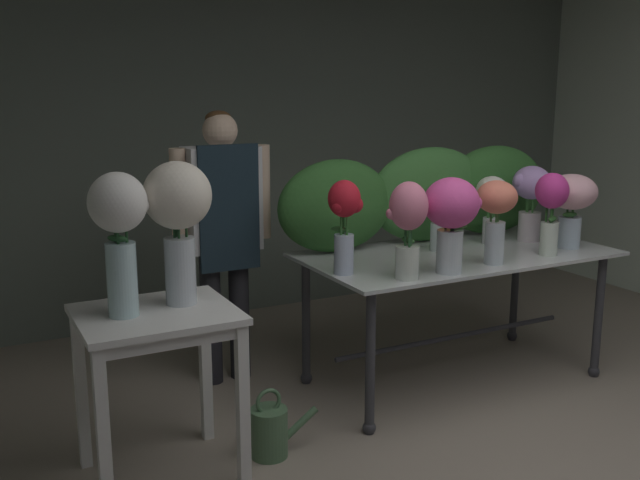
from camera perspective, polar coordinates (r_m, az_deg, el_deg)
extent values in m
plane|color=gray|center=(4.47, 4.96, -10.88)|extent=(7.77, 7.77, 0.00)
cube|color=slate|center=(5.66, -4.25, 7.88)|extent=(5.98, 0.12, 2.65)
cube|color=silver|center=(4.30, 10.66, -1.08)|extent=(1.80, 0.92, 0.02)
cylinder|color=#38383D|center=(3.69, 3.96, -9.55)|extent=(0.05, 0.05, 0.77)
sphere|color=#38383D|center=(3.84, 3.88, -14.47)|extent=(0.07, 0.07, 0.07)
cylinder|color=#38383D|center=(4.68, 21.01, -5.58)|extent=(0.05, 0.05, 0.77)
sphere|color=#38383D|center=(4.80, 20.68, -9.62)|extent=(0.07, 0.07, 0.07)
cylinder|color=#38383D|center=(4.28, -1.10, -6.39)|extent=(0.05, 0.05, 0.77)
sphere|color=#38383D|center=(4.41, -1.08, -10.76)|extent=(0.07, 0.07, 0.07)
cylinder|color=#38383D|center=(5.17, 15.04, -3.55)|extent=(0.05, 0.05, 0.77)
sphere|color=#38383D|center=(5.27, 14.83, -7.26)|extent=(0.07, 0.07, 0.07)
cylinder|color=#38383D|center=(4.44, 10.40, -7.49)|extent=(1.60, 0.03, 0.03)
cube|color=white|center=(3.25, -12.76, -5.71)|extent=(0.67, 0.58, 0.03)
cube|color=white|center=(3.26, -12.73, -6.47)|extent=(0.61, 0.52, 0.06)
cube|color=white|center=(3.11, -16.64, -14.57)|extent=(0.05, 0.05, 0.75)
cube|color=white|center=(3.25, -6.07, -12.87)|extent=(0.05, 0.05, 0.75)
cube|color=white|center=(3.56, -18.23, -11.14)|extent=(0.05, 0.05, 0.75)
cube|color=white|center=(3.68, -8.97, -9.84)|extent=(0.05, 0.05, 0.75)
cylinder|color=#232328|center=(4.34, -8.54, -6.02)|extent=(0.12, 0.12, 0.81)
cylinder|color=#232328|center=(4.40, -6.35, -5.71)|extent=(0.12, 0.12, 0.81)
cube|color=silver|center=(4.20, -7.70, 3.24)|extent=(0.42, 0.22, 0.59)
cube|color=#192833|center=(4.10, -7.14, 2.47)|extent=(0.35, 0.02, 0.71)
cylinder|color=beige|center=(4.12, -11.02, 3.27)|extent=(0.09, 0.09, 0.55)
cylinder|color=beige|center=(4.29, -4.52, 3.80)|extent=(0.09, 0.09, 0.55)
sphere|color=beige|center=(4.16, -7.85, 8.52)|extent=(0.20, 0.20, 0.20)
ellipsoid|color=brown|center=(4.18, -7.97, 9.42)|extent=(0.15, 0.15, 0.09)
ellipsoid|color=#2D6028|center=(4.18, 1.24, 2.69)|extent=(0.73, 0.27, 0.54)
ellipsoid|color=#387033|center=(4.53, 8.60, 3.56)|extent=(0.86, 0.24, 0.58)
ellipsoid|color=#2D6028|center=(4.85, 13.45, 3.85)|extent=(0.81, 0.28, 0.57)
cylinder|color=silver|center=(4.34, 17.51, 0.11)|extent=(0.10, 0.10, 0.19)
cylinder|color=#9EBCB2|center=(4.35, 17.47, -0.58)|extent=(0.09, 0.09, 0.08)
cylinder|color=#2D6028|center=(4.34, 17.71, 0.96)|extent=(0.01, 0.01, 0.30)
cylinder|color=#2D6028|center=(4.33, 17.27, 0.98)|extent=(0.01, 0.01, 0.30)
cylinder|color=#2D6028|center=(4.31, 17.62, 0.90)|extent=(0.01, 0.01, 0.30)
ellipsoid|color=#D1338E|center=(4.29, 17.75, 3.70)|extent=(0.19, 0.19, 0.20)
sphere|color=#D1338E|center=(4.36, 18.32, 3.39)|extent=(0.06, 0.06, 0.06)
ellipsoid|color=#2D6028|center=(4.32, 17.77, 1.60)|extent=(0.11, 0.09, 0.03)
cylinder|color=silver|center=(4.55, 13.19, 0.73)|extent=(0.09, 0.09, 0.16)
cylinder|color=#9EBCB2|center=(4.56, 13.16, 0.17)|extent=(0.09, 0.09, 0.07)
cylinder|color=#387033|center=(4.56, 13.45, 1.60)|extent=(0.01, 0.01, 0.28)
cylinder|color=#387033|center=(4.55, 13.12, 1.59)|extent=(0.01, 0.01, 0.28)
cylinder|color=#387033|center=(4.52, 13.00, 1.55)|extent=(0.01, 0.01, 0.28)
cylinder|color=#387033|center=(4.52, 13.36, 1.52)|extent=(0.01, 0.01, 0.28)
ellipsoid|color=white|center=(4.51, 13.34, 3.90)|extent=(0.19, 0.19, 0.16)
sphere|color=white|center=(4.46, 12.99, 4.13)|extent=(0.08, 0.08, 0.08)
cylinder|color=silver|center=(4.04, 13.52, -0.22)|extent=(0.11, 0.11, 0.23)
cylinder|color=#9EBCB2|center=(4.05, 13.48, -1.12)|extent=(0.10, 0.10, 0.10)
cylinder|color=#477F3D|center=(4.04, 13.74, 0.43)|extent=(0.01, 0.01, 0.30)
cylinder|color=#477F3D|center=(4.03, 13.21, 0.44)|extent=(0.01, 0.01, 0.30)
cylinder|color=#477F3D|center=(4.02, 13.60, 0.37)|extent=(0.01, 0.01, 0.30)
ellipsoid|color=#EF7A60|center=(3.99, 13.70, 3.30)|extent=(0.22, 0.22, 0.18)
cylinder|color=silver|center=(3.73, 1.89, -1.11)|extent=(0.10, 0.10, 0.21)
cylinder|color=#9EBCB2|center=(3.74, 1.88, -1.98)|extent=(0.09, 0.09, 0.09)
cylinder|color=#2D6028|center=(3.72, 2.12, -0.06)|extent=(0.01, 0.01, 0.32)
cylinder|color=#2D6028|center=(3.72, 1.82, -0.04)|extent=(0.01, 0.01, 0.32)
cylinder|color=#2D6028|center=(3.70, 1.66, -0.13)|extent=(0.01, 0.01, 0.32)
cylinder|color=#2D6028|center=(3.70, 2.12, -0.14)|extent=(0.01, 0.01, 0.32)
ellipsoid|color=red|center=(3.67, 1.92, 3.26)|extent=(0.17, 0.17, 0.19)
sphere|color=red|center=(3.63, 1.48, 2.67)|extent=(0.07, 0.07, 0.07)
sphere|color=red|center=(3.68, 2.73, 2.80)|extent=(0.09, 0.09, 0.09)
ellipsoid|color=#387033|center=(3.73, 1.57, 0.83)|extent=(0.09, 0.11, 0.03)
cylinder|color=silver|center=(3.66, 6.86, -1.76)|extent=(0.12, 0.12, 0.17)
cylinder|color=#9EBCB2|center=(3.67, 6.84, -2.47)|extent=(0.11, 0.11, 0.07)
cylinder|color=#28562D|center=(3.65, 7.11, -0.67)|extent=(0.01, 0.01, 0.29)
cylinder|color=#28562D|center=(3.65, 6.69, -0.66)|extent=(0.01, 0.01, 0.29)
cylinder|color=#28562D|center=(3.62, 7.01, -0.79)|extent=(0.01, 0.01, 0.29)
ellipsoid|color=pink|center=(3.60, 6.97, 2.67)|extent=(0.19, 0.19, 0.24)
sphere|color=pink|center=(3.59, 5.66, 2.07)|extent=(0.06, 0.06, 0.06)
sphere|color=pink|center=(3.66, 7.45, 2.47)|extent=(0.10, 0.10, 0.10)
ellipsoid|color=#387033|center=(3.68, 6.92, -0.01)|extent=(0.04, 0.10, 0.03)
cylinder|color=silver|center=(3.80, 10.12, -0.89)|extent=(0.13, 0.13, 0.23)
cylinder|color=#9EBCB2|center=(3.82, 10.09, -1.81)|extent=(0.12, 0.12, 0.09)
cylinder|color=#28562D|center=(3.81, 10.36, -0.32)|extent=(0.01, 0.01, 0.28)
cylinder|color=#28562D|center=(3.81, 9.78, -0.28)|extent=(0.01, 0.01, 0.28)
cylinder|color=#28562D|center=(3.77, 10.22, -0.43)|extent=(0.01, 0.01, 0.28)
ellipsoid|color=#E54C9E|center=(3.75, 10.27, 2.88)|extent=(0.29, 0.29, 0.26)
sphere|color=#E54C9E|center=(3.68, 9.55, 3.10)|extent=(0.09, 0.09, 0.09)
sphere|color=#E54C9E|center=(3.81, 12.00, 2.85)|extent=(0.08, 0.08, 0.08)
ellipsoid|color=#477F3D|center=(3.77, 10.88, 1.05)|extent=(0.10, 0.05, 0.03)
cylinder|color=silver|center=(4.30, 9.22, 0.25)|extent=(0.09, 0.09, 0.16)
cylinder|color=#9EBCB2|center=(4.31, 9.20, -0.35)|extent=(0.08, 0.08, 0.07)
cylinder|color=#2D6028|center=(4.30, 9.37, 0.97)|extent=(0.01, 0.01, 0.25)
cylinder|color=#2D6028|center=(4.31, 9.04, 1.01)|extent=(0.01, 0.01, 0.25)
cylinder|color=#2D6028|center=(4.28, 9.01, 0.93)|extent=(0.01, 0.01, 0.25)
cylinder|color=#2D6028|center=(4.28, 9.39, 0.91)|extent=(0.01, 0.01, 0.25)
ellipsoid|color=orange|center=(4.26, 9.32, 3.12)|extent=(0.15, 0.15, 0.13)
sphere|color=orange|center=(4.26, 8.68, 2.94)|extent=(0.08, 0.08, 0.08)
sphere|color=orange|center=(4.29, 10.18, 2.91)|extent=(0.07, 0.07, 0.07)
cylinder|color=silver|center=(4.69, 16.08, 1.03)|extent=(0.14, 0.14, 0.18)
cylinder|color=#9EBCB2|center=(4.70, 16.05, 0.43)|extent=(0.13, 0.13, 0.08)
cylinder|color=#387033|center=(4.70, 16.32, 1.85)|extent=(0.01, 0.01, 0.29)
cylinder|color=#387033|center=(4.69, 15.87, 1.86)|extent=(0.01, 0.01, 0.29)
cylinder|color=#387033|center=(4.67, 15.93, 1.81)|extent=(0.01, 0.01, 0.29)
cylinder|color=#387033|center=(4.66, 16.30, 1.77)|extent=(0.01, 0.01, 0.29)
ellipsoid|color=#B28ED1|center=(4.65, 16.28, 4.34)|extent=(0.23, 0.23, 0.21)
sphere|color=#B28ED1|center=(4.59, 15.46, 4.52)|extent=(0.09, 0.09, 0.09)
sphere|color=#B28ED1|center=(4.73, 16.91, 4.52)|extent=(0.11, 0.11, 0.11)
cylinder|color=silver|center=(4.57, 18.95, 0.58)|extent=(0.13, 0.13, 0.19)
cylinder|color=#9EBCB2|center=(4.58, 18.91, -0.06)|extent=(0.12, 0.12, 0.08)
cylinder|color=#2D6028|center=(4.57, 19.15, 1.20)|extent=(0.01, 0.01, 0.26)
cylinder|color=#2D6028|center=(4.56, 18.78, 1.20)|extent=(0.01, 0.01, 0.26)
cylinder|color=#2D6028|center=(4.54, 19.16, 1.12)|extent=(0.01, 0.01, 0.26)
ellipsoid|color=#EFB2BC|center=(4.53, 19.16, 3.60)|extent=(0.29, 0.29, 0.21)
sphere|color=#EFB2BC|center=(4.45, 18.04, 3.88)|extent=(0.09, 0.09, 0.09)
sphere|color=#EFB2BC|center=(4.62, 19.70, 3.42)|extent=(0.07, 0.07, 0.07)
ellipsoid|color=#2D6028|center=(4.51, 19.00, 1.91)|extent=(0.10, 0.05, 0.03)
cylinder|color=silver|center=(3.17, -15.26, -3.01)|extent=(0.13, 0.13, 0.32)
cylinder|color=#9EBCB2|center=(3.19, -15.18, -4.55)|extent=(0.12, 0.12, 0.13)
cylinder|color=#28562D|center=(3.16, -14.80, -2.06)|extent=(0.01, 0.01, 0.40)
cylinder|color=#28562D|center=(3.17, -15.60, -2.04)|extent=(0.01, 0.01, 0.40)
cylinder|color=#28562D|center=(3.13, -15.44, -2.21)|extent=(0.01, 0.01, 0.40)
ellipsoid|color=white|center=(3.10, -15.60, 2.86)|extent=(0.24, 0.24, 0.25)
sphere|color=white|center=(3.14, -13.91, 2.66)|extent=(0.07, 0.07, 0.07)
ellipsoid|color=#28562D|center=(3.12, -15.62, 0.11)|extent=(0.09, 0.10, 0.03)
cylinder|color=silver|center=(3.29, -10.89, -2.38)|extent=(0.14, 0.14, 0.30)
cylinder|color=#9EBCB2|center=(3.31, -10.84, -3.80)|extent=(0.13, 0.13, 0.13)
cylinder|color=#28562D|center=(3.29, -10.36, -1.40)|extent=(0.01, 0.01, 0.39)
cylinder|color=#28562D|center=(3.30, -11.14, -1.39)|extent=(0.01, 0.01, 0.39)
cylinder|color=#28562D|center=(3.28, -11.26, -1.49)|extent=(0.01, 0.01, 0.39)
cylinder|color=#28562D|center=(3.26, -10.93, -1.54)|extent=(0.01, 0.01, 0.39)
ellipsoid|color=silver|center=(3.22, -11.14, 3.46)|extent=(0.30, 0.30, 0.30)
sphere|color=silver|center=(3.21, -13.51, 3.23)|extent=(0.11, 0.11, 0.11)
cylinder|color=#4C704C|center=(3.59, -4.02, -14.83)|extent=(0.18, 0.18, 0.24)
cylinder|color=#4C704C|center=(3.65, -1.50, -14.13)|extent=(0.18, 0.04, 0.14)
torus|color=#4C704C|center=(3.52, -4.06, -12.51)|extent=(0.13, 0.02, 0.13)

